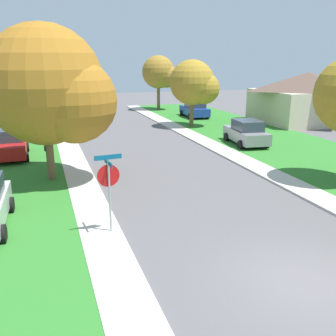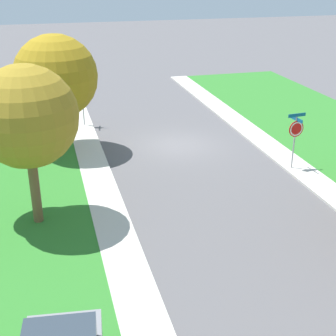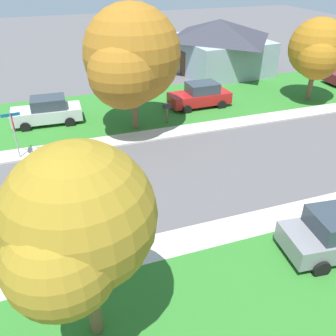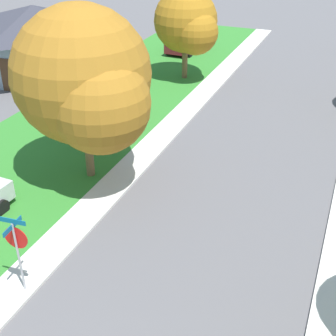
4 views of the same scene
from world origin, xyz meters
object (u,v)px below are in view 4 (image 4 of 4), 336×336
(house_left_setback, at_px, (37,39))
(mailbox, at_px, (110,135))
(tree_sidewalk_near, at_px, (188,23))
(stop_sign_far_corner, at_px, (16,243))
(car_red_kerbside_mid, at_px, (106,107))
(car_maroon_behind_trees, at_px, (186,41))
(tree_corner_large, at_px, (86,82))

(house_left_setback, distance_m, mailbox, 13.36)
(mailbox, bearing_deg, tree_sidewalk_near, 91.98)
(stop_sign_far_corner, height_order, car_red_kerbside_mid, stop_sign_far_corner)
(mailbox, bearing_deg, car_maroon_behind_trees, 99.04)
(tree_corner_large, bearing_deg, car_maroon_behind_trees, 99.26)
(car_maroon_behind_trees, bearing_deg, mailbox, -80.96)
(stop_sign_far_corner, xyz_separation_m, tree_corner_large, (-1.36, 6.60, 2.54))
(stop_sign_far_corner, xyz_separation_m, mailbox, (-1.81, 8.95, -0.88))
(tree_sidewalk_near, bearing_deg, mailbox, -88.02)
(car_red_kerbside_mid, bearing_deg, house_left_setback, 146.72)
(tree_sidewalk_near, height_order, house_left_setback, tree_sidewalk_near)
(stop_sign_far_corner, bearing_deg, car_maroon_behind_trees, 99.87)
(stop_sign_far_corner, bearing_deg, tree_corner_large, 101.67)
(tree_corner_large, bearing_deg, stop_sign_far_corner, -78.33)
(tree_corner_large, xyz_separation_m, house_left_setback, (-10.63, 10.89, -2.05))
(tree_corner_large, xyz_separation_m, mailbox, (-0.45, 2.35, -3.42))
(tree_sidewalk_near, bearing_deg, house_left_setback, -164.45)
(house_left_setback, bearing_deg, stop_sign_far_corner, -55.57)
(car_red_kerbside_mid, relative_size, tree_sidewalk_near, 0.74)
(house_left_setback, xyz_separation_m, mailbox, (10.18, -8.55, -1.37))
(car_red_kerbside_mid, bearing_deg, mailbox, -57.66)
(tree_corner_large, bearing_deg, car_red_kerbside_mid, 114.06)
(stop_sign_far_corner, bearing_deg, house_left_setback, 124.43)
(tree_sidewalk_near, bearing_deg, car_red_kerbside_mid, -101.45)
(car_red_kerbside_mid, relative_size, tree_corner_large, 0.59)
(car_red_kerbside_mid, xyz_separation_m, tree_corner_large, (2.48, -5.54, 3.55))
(tree_corner_large, bearing_deg, mailbox, 100.87)
(car_red_kerbside_mid, height_order, mailbox, car_red_kerbside_mid)
(house_left_setback, bearing_deg, tree_corner_large, -45.71)
(tree_corner_large, distance_m, house_left_setback, 15.36)
(car_red_kerbside_mid, distance_m, tree_sidewalk_near, 8.71)
(car_maroon_behind_trees, height_order, mailbox, car_maroon_behind_trees)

